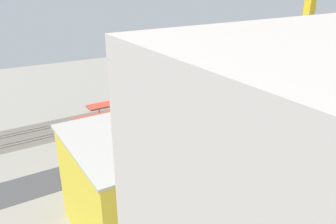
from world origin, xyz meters
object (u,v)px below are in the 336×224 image
object	(u,v)px
tower_crane	(306,63)
parked_car_1	(289,119)
parked_car_5	(216,136)
platform_canopy_far	(181,90)
parked_car_0	(303,114)
street_tree_0	(97,131)
street_tree_5	(301,87)
platform_canopy_near	(161,104)
parked_car_4	(237,131)
box_truck_1	(195,147)
box_truck_0	(108,171)
construction_building	(196,165)
street_tree_2	(193,108)
street_tree_3	(271,97)
parked_car_2	(270,123)
street_tree_1	(252,101)
street_tree_4	(200,107)
traffic_light	(145,144)
parked_car_3	(256,127)
locomotive	(197,91)
passenger_coach	(245,78)

from	to	relation	value
tower_crane	parked_car_1	bearing A→B (deg)	-136.56
parked_car_5	platform_canopy_far	bearing A→B (deg)	-101.81
parked_car_0	street_tree_0	xyz separation A→B (m)	(58.26, -8.30, 4.54)
tower_crane	street_tree_5	distance (m)	45.55
platform_canopy_near	parked_car_4	world-z (taller)	platform_canopy_near
box_truck_1	street_tree_5	distance (m)	49.05
box_truck_0	platform_canopy_far	bearing A→B (deg)	-138.75
construction_building	street_tree_2	size ratio (longest dim) A/B	4.49
box_truck_0	street_tree_3	bearing A→B (deg)	-168.17
platform_canopy_near	parked_car_1	world-z (taller)	platform_canopy_near
tower_crane	street_tree_0	xyz separation A→B (m)	(33.96, -26.12, -17.24)
parked_car_2	street_tree_1	xyz separation A→B (m)	(-0.50, -8.11, 3.48)
street_tree_4	traffic_light	size ratio (longest dim) A/B	1.23
traffic_light	street_tree_1	bearing A→B (deg)	-165.96
parked_car_0	street_tree_1	world-z (taller)	street_tree_1
box_truck_1	street_tree_2	distance (m)	14.38
platform_canopy_near	platform_canopy_far	bearing A→B (deg)	-145.02
parked_car_3	tower_crane	size ratio (longest dim) A/B	0.11
construction_building	street_tree_4	bearing A→B (deg)	-128.36
parked_car_1	street_tree_0	bearing A→B (deg)	-9.52
parked_car_0	construction_building	distance (m)	53.21
locomotive	construction_building	distance (m)	58.92
platform_canopy_far	street_tree_4	bearing A→B (deg)	75.14
street_tree_0	parked_car_4	bearing A→B (deg)	167.26
parked_car_3	tower_crane	xyz separation A→B (m)	(6.67, 17.75, 21.77)
parked_car_5	street_tree_0	xyz separation A→B (m)	(27.80, -7.89, 4.59)
parked_car_1	platform_canopy_near	bearing A→B (deg)	-32.98
locomotive	passenger_coach	size ratio (longest dim) A/B	0.77
platform_canopy_near	street_tree_2	bearing A→B (deg)	111.02
platform_canopy_far	street_tree_3	distance (m)	27.35
platform_canopy_far	tower_crane	xyz separation A→B (m)	(-0.59, 44.91, 18.26)
parked_car_4	street_tree_2	bearing A→B (deg)	-43.79
parked_car_0	box_truck_1	size ratio (longest dim) A/B	0.41
parked_car_2	platform_canopy_far	bearing A→B (deg)	-65.38
box_truck_1	platform_canopy_near	bearing A→B (deg)	-97.37
parked_car_5	street_tree_4	bearing A→B (deg)	-95.05
platform_canopy_near	street_tree_2	size ratio (longest dim) A/B	5.52
traffic_light	box_truck_1	bearing A→B (deg)	170.31
traffic_light	parked_car_4	bearing A→B (deg)	-176.20
parked_car_5	construction_building	distance (m)	27.93
locomotive	passenger_coach	world-z (taller)	passenger_coach
parked_car_3	platform_canopy_near	bearing A→B (deg)	-45.94
parked_car_0	parked_car_2	bearing A→B (deg)	-1.07
parked_car_4	box_truck_0	distance (m)	36.33
street_tree_0	street_tree_4	xyz separation A→B (m)	(-28.55, -0.59, 0.31)
platform_canopy_near	street_tree_1	size ratio (longest dim) A/B	7.74
parked_car_2	traffic_light	size ratio (longest dim) A/B	0.69
platform_canopy_far	construction_building	distance (m)	52.20
passenger_coach	street_tree_1	xyz separation A→B (m)	(15.87, 21.53, 0.91)
passenger_coach	tower_crane	bearing A→B (deg)	59.51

